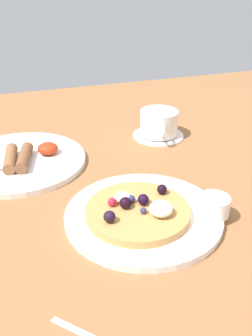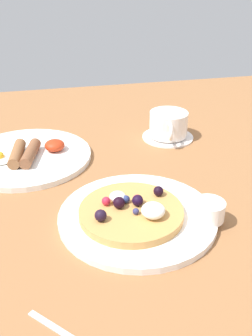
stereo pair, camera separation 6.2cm
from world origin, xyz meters
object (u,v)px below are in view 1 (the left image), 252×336
Objects in this scene: breakfast_plate at (19,161)px; coffee_cup at (159,122)px; syrup_ramekin at (214,205)px; coffee_saucer at (158,135)px; pancake_plate at (143,216)px.

coffee_cup is (32.94, 3.94, 3.11)cm from breakfast_plate.
syrup_ramekin reaches higher than coffee_saucer.
pancake_plate and breakfast_plate have the same top height.
breakfast_plate reaches higher than coffee_saucer.
coffee_saucer is (4.23, 34.10, -2.41)cm from syrup_ramekin.
breakfast_plate is 33.32cm from coffee_cup.
coffee_cup is at bearing 63.60° from pancake_plate.
coffee_cup is at bearing 82.96° from syrup_ramekin.
syrup_ramekin is 0.19× the size of breakfast_plate.
pancake_plate is 33.81cm from coffee_cup.
syrup_ramekin is 41.63cm from breakfast_plate.
pancake_plate is 31.78cm from breakfast_plate.
syrup_ramekin is at bearing -46.24° from breakfast_plate.
coffee_cup reaches higher than pancake_plate.
syrup_ramekin is at bearing -19.50° from pancake_plate.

